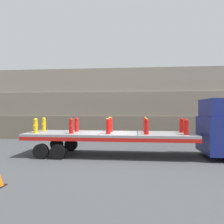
{
  "coord_description": "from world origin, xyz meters",
  "views": [
    {
      "loc": [
        1.44,
        -12.41,
        2.65
      ],
      "look_at": [
        0.15,
        0.0,
        2.5
      ],
      "focal_mm": 35.0,
      "sensor_mm": 36.0,
      "label": 1
    }
  ],
  "objects_px": {
    "fire_hydrant_red_near_4": "(186,127)",
    "fire_hydrant_yellow_near_0": "(36,126)",
    "fire_hydrant_red_near_1": "(71,126)",
    "fire_hydrant_red_near_2": "(108,126)",
    "fire_hydrant_red_near_3": "(146,127)",
    "flatbed_trailer": "(100,137)",
    "fire_hydrant_red_far_4": "(182,125)",
    "fire_hydrant_red_far_3": "(145,125)",
    "fire_hydrant_red_far_1": "(77,125)",
    "fire_hydrant_yellow_far_0": "(44,124)",
    "fire_hydrant_red_far_2": "(110,125)"
  },
  "relations": [
    {
      "from": "fire_hydrant_red_near_2",
      "to": "fire_hydrant_red_far_3",
      "type": "bearing_deg",
      "value": 28.79
    },
    {
      "from": "fire_hydrant_red_near_1",
      "to": "fire_hydrant_red_near_3",
      "type": "height_order",
      "value": "same"
    },
    {
      "from": "fire_hydrant_yellow_far_0",
      "to": "fire_hydrant_red_near_4",
      "type": "bearing_deg",
      "value": -7.82
    },
    {
      "from": "fire_hydrant_red_near_2",
      "to": "fire_hydrant_red_far_2",
      "type": "relative_size",
      "value": 1.0
    },
    {
      "from": "fire_hydrant_red_far_4",
      "to": "fire_hydrant_red_near_1",
      "type": "bearing_deg",
      "value": -169.62
    },
    {
      "from": "flatbed_trailer",
      "to": "fire_hydrant_red_near_3",
      "type": "xyz_separation_m",
      "value": [
        2.63,
        -0.57,
        0.64
      ]
    },
    {
      "from": "fire_hydrant_yellow_far_0",
      "to": "fire_hydrant_yellow_near_0",
      "type": "bearing_deg",
      "value": -90.0
    },
    {
      "from": "fire_hydrant_red_far_1",
      "to": "fire_hydrant_yellow_near_0",
      "type": "bearing_deg",
      "value": -151.21
    },
    {
      "from": "flatbed_trailer",
      "to": "fire_hydrant_red_near_3",
      "type": "height_order",
      "value": "fire_hydrant_red_near_3"
    },
    {
      "from": "fire_hydrant_red_near_3",
      "to": "fire_hydrant_red_far_4",
      "type": "xyz_separation_m",
      "value": [
        2.07,
        1.14,
        0.0
      ]
    },
    {
      "from": "flatbed_trailer",
      "to": "fire_hydrant_red_far_4",
      "type": "distance_m",
      "value": 4.78
    },
    {
      "from": "fire_hydrant_red_far_3",
      "to": "fire_hydrant_red_far_4",
      "type": "height_order",
      "value": "same"
    },
    {
      "from": "fire_hydrant_red_near_1",
      "to": "fire_hydrant_red_far_3",
      "type": "distance_m",
      "value": 4.3
    },
    {
      "from": "fire_hydrant_yellow_near_0",
      "to": "fire_hydrant_red_far_2",
      "type": "relative_size",
      "value": 1.0
    },
    {
      "from": "fire_hydrant_red_near_4",
      "to": "fire_hydrant_red_far_4",
      "type": "bearing_deg",
      "value": 90.0
    },
    {
      "from": "fire_hydrant_red_near_2",
      "to": "fire_hydrant_red_far_3",
      "type": "height_order",
      "value": "same"
    },
    {
      "from": "fire_hydrant_yellow_far_0",
      "to": "fire_hydrant_red_near_1",
      "type": "relative_size",
      "value": 1.0
    },
    {
      "from": "fire_hydrant_red_near_3",
      "to": "fire_hydrant_red_far_4",
      "type": "relative_size",
      "value": 1.0
    },
    {
      "from": "fire_hydrant_red_near_3",
      "to": "fire_hydrant_red_far_3",
      "type": "distance_m",
      "value": 1.14
    },
    {
      "from": "flatbed_trailer",
      "to": "fire_hydrant_red_near_4",
      "type": "height_order",
      "value": "fire_hydrant_red_near_4"
    },
    {
      "from": "fire_hydrant_red_near_2",
      "to": "flatbed_trailer",
      "type": "bearing_deg",
      "value": 134.28
    },
    {
      "from": "fire_hydrant_red_near_2",
      "to": "fire_hydrant_red_near_4",
      "type": "relative_size",
      "value": 1.0
    },
    {
      "from": "fire_hydrant_red_far_2",
      "to": "fire_hydrant_red_near_4",
      "type": "distance_m",
      "value": 4.3
    },
    {
      "from": "fire_hydrant_red_far_1",
      "to": "fire_hydrant_yellow_far_0",
      "type": "bearing_deg",
      "value": 180.0
    },
    {
      "from": "fire_hydrant_yellow_near_0",
      "to": "fire_hydrant_red_near_1",
      "type": "distance_m",
      "value": 2.07
    },
    {
      "from": "fire_hydrant_red_near_1",
      "to": "fire_hydrant_red_near_3",
      "type": "bearing_deg",
      "value": 0.0
    },
    {
      "from": "fire_hydrant_yellow_near_0",
      "to": "fire_hydrant_red_near_4",
      "type": "distance_m",
      "value": 8.3
    },
    {
      "from": "fire_hydrant_red_far_1",
      "to": "fire_hydrant_red_near_3",
      "type": "distance_m",
      "value": 4.3
    },
    {
      "from": "fire_hydrant_yellow_far_0",
      "to": "fire_hydrant_red_far_4",
      "type": "distance_m",
      "value": 8.3
    },
    {
      "from": "fire_hydrant_yellow_near_0",
      "to": "fire_hydrant_red_near_3",
      "type": "xyz_separation_m",
      "value": [
        6.22,
        0.0,
        0.0
      ]
    },
    {
      "from": "fire_hydrant_red_near_3",
      "to": "flatbed_trailer",
      "type": "bearing_deg",
      "value": 167.77
    },
    {
      "from": "fire_hydrant_red_near_1",
      "to": "fire_hydrant_red_far_2",
      "type": "relative_size",
      "value": 1.0
    },
    {
      "from": "fire_hydrant_red_far_3",
      "to": "fire_hydrant_red_near_4",
      "type": "xyz_separation_m",
      "value": [
        2.07,
        -1.14,
        0.0
      ]
    },
    {
      "from": "fire_hydrant_red_far_4",
      "to": "fire_hydrant_red_far_2",
      "type": "bearing_deg",
      "value": 180.0
    },
    {
      "from": "fire_hydrant_red_near_1",
      "to": "fire_hydrant_red_near_2",
      "type": "distance_m",
      "value": 2.07
    },
    {
      "from": "fire_hydrant_yellow_far_0",
      "to": "fire_hydrant_red_far_4",
      "type": "bearing_deg",
      "value": 0.0
    },
    {
      "from": "fire_hydrant_red_near_3",
      "to": "fire_hydrant_red_near_1",
      "type": "bearing_deg",
      "value": 180.0
    },
    {
      "from": "fire_hydrant_yellow_far_0",
      "to": "fire_hydrant_red_far_2",
      "type": "xyz_separation_m",
      "value": [
        4.15,
        0.0,
        0.0
      ]
    },
    {
      "from": "fire_hydrant_red_near_4",
      "to": "fire_hydrant_yellow_near_0",
      "type": "bearing_deg",
      "value": 180.0
    },
    {
      "from": "fire_hydrant_red_near_4",
      "to": "fire_hydrant_red_near_1",
      "type": "bearing_deg",
      "value": 180.0
    },
    {
      "from": "fire_hydrant_red_far_1",
      "to": "fire_hydrant_red_near_2",
      "type": "height_order",
      "value": "same"
    },
    {
      "from": "fire_hydrant_red_near_1",
      "to": "fire_hydrant_red_far_1",
      "type": "height_order",
      "value": "same"
    },
    {
      "from": "flatbed_trailer",
      "to": "fire_hydrant_red_near_3",
      "type": "relative_size",
      "value": 11.16
    },
    {
      "from": "fire_hydrant_yellow_near_0",
      "to": "fire_hydrant_red_near_3",
      "type": "bearing_deg",
      "value": 0.0
    },
    {
      "from": "fire_hydrant_red_near_2",
      "to": "fire_hydrant_red_far_2",
      "type": "xyz_separation_m",
      "value": [
        0.0,
        1.14,
        0.0
      ]
    },
    {
      "from": "fire_hydrant_yellow_near_0",
      "to": "fire_hydrant_red_near_2",
      "type": "xyz_separation_m",
      "value": [
        4.15,
        0.0,
        0.0
      ]
    },
    {
      "from": "flatbed_trailer",
      "to": "fire_hydrant_yellow_far_0",
      "type": "height_order",
      "value": "fire_hydrant_yellow_far_0"
    },
    {
      "from": "fire_hydrant_yellow_near_0",
      "to": "fire_hydrant_red_near_4",
      "type": "xyz_separation_m",
      "value": [
        8.3,
        0.0,
        0.0
      ]
    },
    {
      "from": "fire_hydrant_red_far_2",
      "to": "fire_hydrant_red_far_3",
      "type": "distance_m",
      "value": 2.07
    },
    {
      "from": "fire_hydrant_red_near_3",
      "to": "fire_hydrant_red_near_4",
      "type": "xyz_separation_m",
      "value": [
        2.07,
        0.0,
        0.0
      ]
    }
  ]
}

